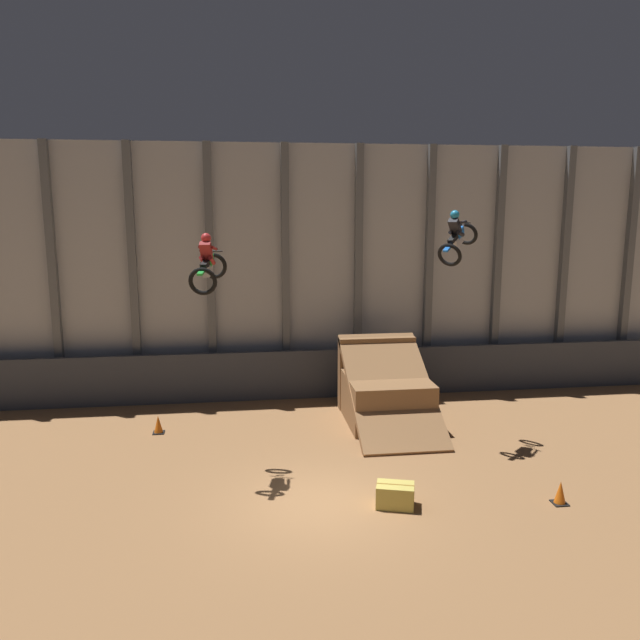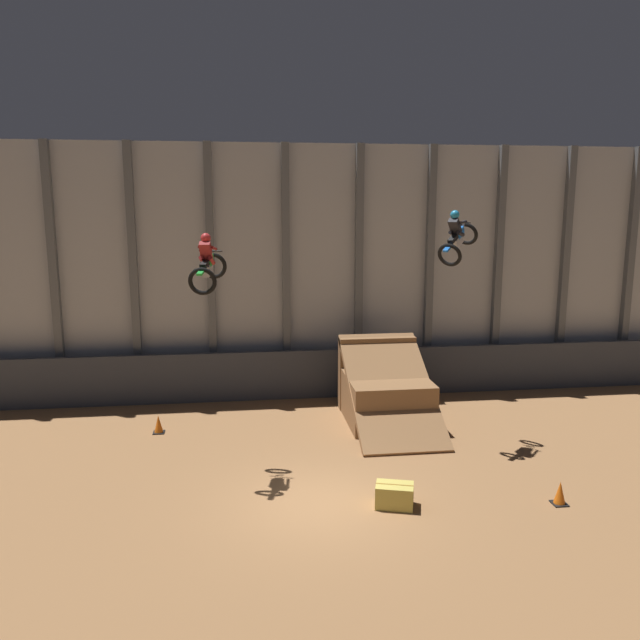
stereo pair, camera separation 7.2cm
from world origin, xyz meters
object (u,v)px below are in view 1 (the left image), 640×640
Objects in this scene: rider_bike_left_air at (208,265)px; traffic_cone_arena_edge at (560,493)px; rider_bike_right_air at (457,237)px; hay_bale_trackside at (395,495)px; dirt_ramp at (384,392)px; traffic_cone_near_ramp at (158,425)px.

rider_bike_left_air is 10.49m from traffic_cone_arena_edge.
rider_bike_left_air is at bearing 158.96° from traffic_cone_arena_edge.
rider_bike_right_air is (7.22, 1.35, 0.60)m from rider_bike_left_air.
rider_bike_left_air is 7.49m from hay_bale_trackside.
rider_bike_right_air is (1.61, -2.03, 5.29)m from dirt_ramp.
dirt_ramp is 5.90m from rider_bike_right_air.
rider_bike_left_air is at bearing 147.28° from hay_bale_trackside.
dirt_ramp is 6.37m from hay_bale_trackside.
rider_bike_left_air reaches higher than dirt_ramp.
hay_bale_trackside is at bearing -101.00° from dirt_ramp.
rider_bike_left_air reaches higher than traffic_cone_near_ramp.
traffic_cone_arena_edge reaches higher than hay_bale_trackside.
dirt_ramp is at bearing 112.97° from traffic_cone_arena_edge.
rider_bike_right_air reaches higher than dirt_ramp.
traffic_cone_near_ramp is at bearing -176.85° from dirt_ramp.
rider_bike_right_air reaches higher than hay_bale_trackside.
dirt_ramp is 2.72× the size of rider_bike_right_air.
dirt_ramp is 7.50m from traffic_cone_near_ramp.
rider_bike_left_air is 1.81× the size of hay_bale_trackside.
rider_bike_right_air reaches higher than rider_bike_left_air.
hay_bale_trackside is (-2.82, -4.18, -5.95)m from rider_bike_right_air.
rider_bike_left_air is at bearing -58.14° from traffic_cone_near_ramp.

